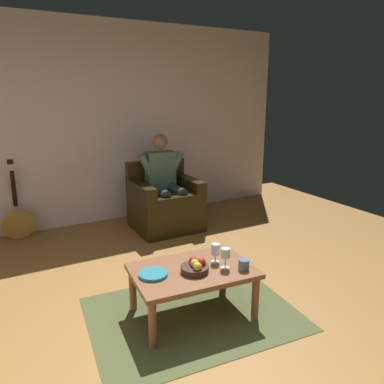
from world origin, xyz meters
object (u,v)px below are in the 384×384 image
at_px(coffee_table, 193,275).
at_px(wine_glass_near, 226,254).
at_px(candle_jar, 244,265).
at_px(armchair, 165,204).
at_px(fruit_bowl, 195,267).
at_px(decorative_dish, 153,274).
at_px(person_seated, 165,179).
at_px(wine_glass_far, 215,250).
at_px(guitar, 18,221).

relative_size(coffee_table, wine_glass_near, 5.93).
bearing_deg(coffee_table, wine_glass_near, 153.31).
bearing_deg(candle_jar, armchair, -98.03).
height_order(fruit_bowl, candle_jar, fruit_bowl).
xyz_separation_m(armchair, decorative_dish, (0.97, 1.91, 0.10)).
bearing_deg(fruit_bowl, wine_glass_near, 166.35).
bearing_deg(fruit_bowl, candle_jar, 156.96).
height_order(person_seated, decorative_dish, person_seated).
bearing_deg(coffee_table, decorative_dish, -7.88).
bearing_deg(decorative_dish, armchair, -117.02).
relative_size(armchair, fruit_bowl, 3.98).
distance_m(coffee_table, decorative_dish, 0.33).
xyz_separation_m(wine_glass_far, decorative_dish, (0.54, -0.03, -0.09)).
relative_size(guitar, fruit_bowl, 4.46).
distance_m(wine_glass_far, fruit_bowl, 0.25).
relative_size(armchair, coffee_table, 0.87).
distance_m(wine_glass_near, candle_jar, 0.17).
xyz_separation_m(person_seated, wine_glass_far, (0.43, 1.93, -0.16)).
bearing_deg(decorative_dish, fruit_bowl, 161.80).
height_order(armchair, guitar, guitar).
bearing_deg(guitar, fruit_bowl, 113.32).
relative_size(wine_glass_near, decorative_dish, 0.75).
distance_m(guitar, wine_glass_near, 2.93).
bearing_deg(wine_glass_far, candle_jar, 119.80).
bearing_deg(fruit_bowl, person_seated, -108.22).
distance_m(fruit_bowl, decorative_dish, 0.33).
xyz_separation_m(person_seated, wine_glass_near, (0.42, 2.06, -0.15)).
relative_size(wine_glass_near, fruit_bowl, 0.77).
xyz_separation_m(guitar, candle_jar, (-1.45, 2.69, 0.23)).
xyz_separation_m(decorative_dish, candle_jar, (-0.67, 0.25, 0.03)).
bearing_deg(armchair, guitar, -16.50).
relative_size(guitar, wine_glass_far, 6.09).
distance_m(coffee_table, guitar, 2.71).
xyz_separation_m(armchair, coffee_table, (0.65, 1.95, 0.03)).
relative_size(person_seated, wine_glass_far, 7.73).
xyz_separation_m(armchair, candle_jar, (0.30, 2.16, 0.13)).
distance_m(person_seated, decorative_dish, 2.14).
bearing_deg(wine_glass_far, decorative_dish, -3.49).
xyz_separation_m(armchair, wine_glass_far, (0.43, 1.94, 0.19)).
bearing_deg(fruit_bowl, armchair, -108.13).
bearing_deg(person_seated, decorative_dish, 63.13).
height_order(armchair, wine_glass_near, armchair).
bearing_deg(person_seated, wine_glass_far, 77.69).
xyz_separation_m(guitar, wine_glass_far, (-1.32, 2.47, 0.29)).
xyz_separation_m(guitar, fruit_bowl, (-1.09, 2.54, 0.23)).
xyz_separation_m(armchair, person_seated, (0.00, 0.01, 0.35)).
xyz_separation_m(armchair, fruit_bowl, (0.66, 2.01, 0.13)).
bearing_deg(guitar, armchair, 163.23).
height_order(person_seated, coffee_table, person_seated).
relative_size(coffee_table, wine_glass_far, 6.22).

